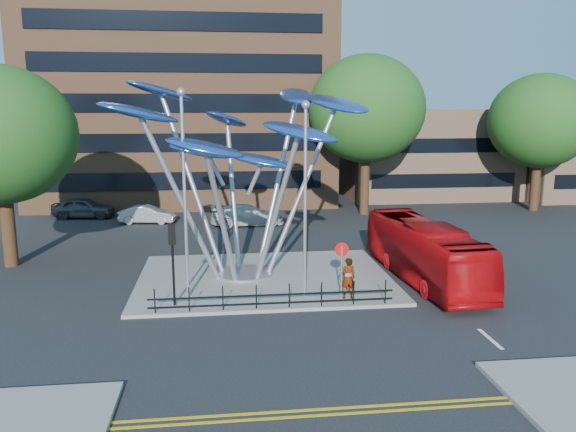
{
  "coord_description": "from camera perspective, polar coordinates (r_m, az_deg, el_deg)",
  "views": [
    {
      "loc": [
        -2.96,
        -19.93,
        8.17
      ],
      "look_at": [
        -0.1,
        4.0,
        3.5
      ],
      "focal_mm": 35.0,
      "sensor_mm": 36.0,
      "label": 1
    }
  ],
  "objects": [
    {
      "name": "traffic_island",
      "position": [
        27.23,
        -2.38,
        -6.33
      ],
      "size": [
        12.0,
        9.0,
        0.15
      ],
      "primitive_type": "cube",
      "color": "slate",
      "rests_on": "ground"
    },
    {
      "name": "red_bus",
      "position": [
        27.66,
        13.67,
        -3.5
      ],
      "size": [
        3.01,
        10.24,
        2.82
      ],
      "primitive_type": "imported",
      "rotation": [
        0.0,
        0.0,
        0.06
      ],
      "color": "#AF080C",
      "rests_on": "ground"
    },
    {
      "name": "double_yellow_far",
      "position": [
        16.16,
        4.98,
        -19.43
      ],
      "size": [
        40.0,
        0.12,
        0.01
      ],
      "primitive_type": "cube",
      "color": "gold",
      "rests_on": "ground"
    },
    {
      "name": "tree_far",
      "position": [
        48.8,
        24.26,
        8.77
      ],
      "size": [
        8.0,
        8.0,
        10.81
      ],
      "color": "black",
      "rests_on": "ground"
    },
    {
      "name": "brick_tower",
      "position": [
        52.46,
        -10.6,
        18.28
      ],
      "size": [
        25.0,
        15.0,
        30.0
      ],
      "primitive_type": "cube",
      "color": "brown",
      "rests_on": "ground"
    },
    {
      "name": "tree_right",
      "position": [
        43.33,
        7.99,
        10.7
      ],
      "size": [
        8.8,
        8.8,
        12.11
      ],
      "color": "black",
      "rests_on": "ground"
    },
    {
      "name": "parked_car_right",
      "position": [
        39.5,
        -4.17,
        0.11
      ],
      "size": [
        5.27,
        2.45,
        1.49
      ],
      "primitive_type": "imported",
      "rotation": [
        0.0,
        0.0,
        1.64
      ],
      "color": "silver",
      "rests_on": "ground"
    },
    {
      "name": "street_lamp_right",
      "position": [
        23.39,
        1.76,
        3.41
      ],
      "size": [
        0.36,
        0.36,
        8.3
      ],
      "color": "#9EA0A5",
      "rests_on": "traffic_island"
    },
    {
      "name": "parked_car_mid",
      "position": [
        41.38,
        -14.1,
        0.16
      ],
      "size": [
        4.02,
        1.73,
        1.29
      ],
      "primitive_type": "imported",
      "rotation": [
        0.0,
        0.0,
        1.47
      ],
      "color": "#B1B3B9",
      "rests_on": "ground"
    },
    {
      "name": "street_lamp_left",
      "position": [
        23.64,
        -10.52,
        3.95
      ],
      "size": [
        0.36,
        0.36,
        8.8
      ],
      "color": "#9EA0A5",
      "rests_on": "traffic_island"
    },
    {
      "name": "no_entry_sign_island",
      "position": [
        23.85,
        5.47,
        -4.53
      ],
      "size": [
        0.6,
        0.1,
        2.45
      ],
      "color": "#9EA0A5",
      "rests_on": "traffic_island"
    },
    {
      "name": "ground",
      "position": [
        21.74,
        1.55,
        -11.11
      ],
      "size": [
        120.0,
        120.0,
        0.0
      ],
      "primitive_type": "plane",
      "color": "black",
      "rests_on": "ground"
    },
    {
      "name": "low_building_near",
      "position": [
        53.57,
        14.04,
        6.19
      ],
      "size": [
        15.0,
        8.0,
        8.0
      ],
      "primitive_type": "cube",
      "color": "tan",
      "rests_on": "ground"
    },
    {
      "name": "traffic_light_island",
      "position": [
        23.19,
        -11.67,
        -3.12
      ],
      "size": [
        0.28,
        0.18,
        3.42
      ],
      "color": "black",
      "rests_on": "traffic_island"
    },
    {
      "name": "pedestrian_railing_front",
      "position": [
        23.01,
        -1.55,
        -8.36
      ],
      "size": [
        10.0,
        0.06,
        1.0
      ],
      "color": "black",
      "rests_on": "traffic_island"
    },
    {
      "name": "leaf_sculpture",
      "position": [
        26.65,
        -4.93,
        8.14
      ],
      "size": [
        12.72,
        9.54,
        9.51
      ],
      "color": "#9EA0A5",
      "rests_on": "traffic_island"
    },
    {
      "name": "parked_car_left",
      "position": [
        44.77,
        -20.06,
        0.8
      ],
      "size": [
        4.69,
        2.23,
        1.55
      ],
      "primitive_type": "imported",
      "rotation": [
        0.0,
        0.0,
        1.48
      ],
      "color": "#3E4146",
      "rests_on": "ground"
    },
    {
      "name": "double_yellow_near",
      "position": [
        16.41,
        4.75,
        -18.9
      ],
      "size": [
        40.0,
        0.12,
        0.01
      ],
      "primitive_type": "cube",
      "color": "gold",
      "rests_on": "ground"
    },
    {
      "name": "pedestrian",
      "position": [
        24.11,
        6.1,
        -6.29
      ],
      "size": [
        0.67,
        0.46,
        1.78
      ],
      "primitive_type": "imported",
      "rotation": [
        0.0,
        0.0,
        3.19
      ],
      "color": "gray",
      "rests_on": "traffic_island"
    }
  ]
}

